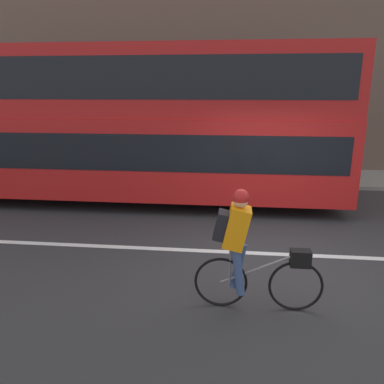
% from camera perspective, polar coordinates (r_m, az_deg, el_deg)
% --- Properties ---
extents(ground_plane, '(80.00, 80.00, 0.00)m').
position_cam_1_polar(ground_plane, '(6.78, 12.08, -9.82)').
color(ground_plane, '#2D2D30').
extents(road_center_line, '(50.00, 0.14, 0.01)m').
position_cam_1_polar(road_center_line, '(6.93, 11.94, -9.19)').
color(road_center_line, silver).
rests_on(road_center_line, ground_plane).
extents(sidewalk_curb, '(60.00, 2.43, 0.11)m').
position_cam_1_polar(sidewalk_curb, '(12.52, 9.43, 2.35)').
color(sidewalk_curb, gray).
rests_on(sidewalk_curb, ground_plane).
extents(building_facade, '(60.00, 0.30, 9.08)m').
position_cam_1_polar(building_facade, '(13.66, 10.00, 22.35)').
color(building_facade, brown).
rests_on(building_facade, ground_plane).
extents(bus, '(11.00, 2.50, 3.81)m').
position_cam_1_polar(bus, '(9.72, -10.68, 10.86)').
color(bus, black).
rests_on(bus, ground_plane).
extents(cyclist_on_bike, '(1.70, 0.32, 1.66)m').
position_cam_1_polar(cyclist_on_bike, '(4.93, 8.23, -8.23)').
color(cyclist_on_bike, black).
rests_on(cyclist_on_bike, ground_plane).
extents(trash_bin, '(0.55, 0.55, 1.03)m').
position_cam_1_polar(trash_bin, '(12.58, -7.05, 5.17)').
color(trash_bin, '#515156').
rests_on(trash_bin, sidewalk_curb).
extents(street_sign_post, '(0.36, 0.09, 2.60)m').
position_cam_1_polar(street_sign_post, '(12.12, 6.73, 9.24)').
color(street_sign_post, '#59595B').
rests_on(street_sign_post, sidewalk_curb).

